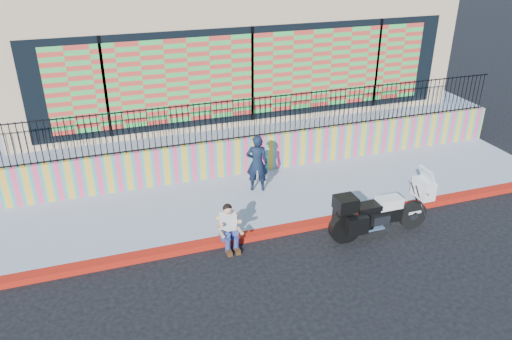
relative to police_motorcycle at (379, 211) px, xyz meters
name	(u,v)px	position (x,y,z in m)	size (l,w,h in m)	color
ground	(304,228)	(-1.57, 0.80, -0.67)	(90.00, 90.00, 0.00)	black
red_curb	(304,226)	(-1.57, 0.80, -0.60)	(16.00, 0.30, 0.15)	#A8220C
sidewalk	(280,196)	(-1.57, 2.45, -0.60)	(16.00, 3.00, 0.15)	#99A2B8
mural_wall	(262,153)	(-1.57, 4.05, 0.03)	(16.00, 0.20, 1.10)	#FA4170
metal_fence	(262,116)	(-1.57, 4.05, 1.18)	(15.80, 0.04, 1.20)	black
elevated_platform	(218,104)	(-1.57, 9.15, -0.05)	(16.00, 10.00, 1.25)	#99A2B8
storefront_building	(217,36)	(-1.57, 8.93, 2.58)	(14.00, 8.06, 4.00)	tan
police_motorcycle	(379,211)	(0.00, 0.00, 0.00)	(2.58, 0.85, 1.60)	black
police_officer	(257,163)	(-2.12, 2.87, 0.29)	(0.60, 0.39, 1.63)	black
seated_man	(230,231)	(-3.55, 0.62, -0.22)	(0.54, 0.71, 1.06)	navy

